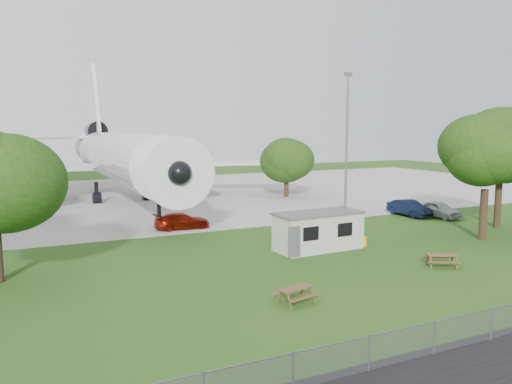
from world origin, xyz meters
name	(u,v)px	position (x,y,z in m)	size (l,w,h in m)	color
ground	(286,286)	(0.00, 0.00, 0.00)	(160.00, 160.00, 0.00)	#35601B
concrete_apron	(134,197)	(0.00, 38.00, 0.01)	(120.00, 46.00, 0.03)	#B7B7B2
airliner	(119,155)	(-2.00, 35.86, 5.27)	(46.36, 47.73, 17.69)	white
site_cabin	(318,231)	(5.93, 6.09, 1.31)	(6.82, 3.02, 2.62)	beige
picnic_west	(296,303)	(-0.83, -2.49, 0.00)	(1.80, 1.50, 0.76)	brown
picnic_east	(441,266)	(10.32, -0.80, 0.00)	(1.80, 1.50, 0.76)	brown
fence	(413,360)	(0.00, -9.50, 0.00)	(58.00, 0.04, 1.30)	gray
lamp_mast	(346,162)	(8.20, 6.20, 6.00)	(0.16, 0.16, 12.00)	slate
tree_east_front	(487,153)	(18.76, 3.38, 6.52)	(6.17, 6.17, 9.63)	#382619
tree_east_back	(502,144)	(23.81, 6.18, 6.99)	(7.89, 7.89, 10.95)	#382619
tree_far_apron	(287,162)	(16.72, 30.12, 4.31)	(6.57, 6.57, 7.60)	#382619
car_ne_hatch	(439,210)	(22.87, 11.72, 0.75)	(1.78, 4.43, 1.51)	#B2B5BA
car_ne_sedan	(409,208)	(20.89, 13.54, 0.76)	(1.61, 4.61, 1.52)	black
car_apron_van	(182,221)	(-0.49, 16.91, 0.67)	(1.87, 4.59, 1.33)	maroon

